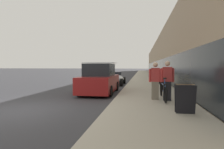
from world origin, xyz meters
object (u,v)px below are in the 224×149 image
at_px(person_bystander, 155,81).
at_px(cruiser_bike_middle, 160,80).
at_px(cruiser_bike_nearest, 162,82).
at_px(vintage_roadster_curbside, 114,79).
at_px(tandem_bicycle, 163,90).
at_px(bike_rack_hoop, 163,82).
at_px(person_rider, 167,81).
at_px(sandwich_board_sign, 185,99).
at_px(parked_sedan_curbside, 100,80).

xyz_separation_m(person_bystander, cruiser_bike_middle, (0.77, 7.06, -0.43)).
bearing_deg(cruiser_bike_nearest, vintage_roadster_curbside, 140.44).
relative_size(tandem_bicycle, bike_rack_hoop, 3.12).
height_order(person_rider, vintage_roadster_curbside, person_rider).
bearing_deg(cruiser_bike_nearest, tandem_bicycle, -94.66).
xyz_separation_m(tandem_bicycle, person_bystander, (-0.35, -0.14, 0.40)).
bearing_deg(sandwich_board_sign, tandem_bicycle, 99.02).
xyz_separation_m(sandwich_board_sign, parked_sedan_curbside, (-3.79, 5.08, 0.17)).
xyz_separation_m(person_rider, parked_sedan_curbside, (-3.52, 2.88, -0.22)).
distance_m(tandem_bicycle, vintage_roadster_curbside, 8.62).
bearing_deg(vintage_roadster_curbside, person_rider, -67.33).
height_order(cruiser_bike_nearest, vintage_roadster_curbside, vintage_roadster_curbside).
height_order(tandem_bicycle, person_rider, person_rider).
relative_size(person_rider, cruiser_bike_nearest, 0.95).
relative_size(person_bystander, sandwich_board_sign, 1.79).
height_order(bike_rack_hoop, cruiser_bike_middle, cruiser_bike_middle).
distance_m(cruiser_bike_middle, sandwich_board_sign, 9.45).
relative_size(person_rider, vintage_roadster_curbside, 0.40).
bearing_deg(cruiser_bike_nearest, person_bystander, -98.51).
bearing_deg(bike_rack_hoop, vintage_roadster_curbside, 127.74).
height_order(bike_rack_hoop, parked_sedan_curbside, parked_sedan_curbside).
relative_size(sandwich_board_sign, parked_sedan_curbside, 0.21).
height_order(bike_rack_hoop, cruiser_bike_nearest, cruiser_bike_nearest).
bearing_deg(sandwich_board_sign, cruiser_bike_middle, 89.88).
bearing_deg(person_bystander, tandem_bicycle, 21.10).
bearing_deg(bike_rack_hoop, cruiser_bike_middle, 87.89).
height_order(tandem_bicycle, cruiser_bike_nearest, tandem_bicycle).
distance_m(cruiser_bike_nearest, sandwich_board_sign, 7.40).
bearing_deg(person_bystander, cruiser_bike_middle, 83.75).
bearing_deg(cruiser_bike_nearest, person_rider, -92.96).
bearing_deg(tandem_bicycle, person_bystander, -158.90).
bearing_deg(bike_rack_hoop, cruiser_bike_nearest, 86.02).
height_order(person_rider, sandwich_board_sign, person_rider).
distance_m(cruiser_bike_nearest, cruiser_bike_middle, 2.05).
relative_size(person_bystander, cruiser_bike_middle, 0.94).
height_order(person_rider, cruiser_bike_middle, person_rider).
bearing_deg(tandem_bicycle, sandwich_board_sign, -80.98).
xyz_separation_m(person_rider, bike_rack_hoop, (0.16, 3.61, -0.32)).
bearing_deg(parked_sedan_curbside, person_rider, -39.32).
height_order(cruiser_bike_nearest, cruiser_bike_middle, cruiser_bike_nearest).
relative_size(person_rider, bike_rack_hoop, 1.96).
height_order(tandem_bicycle, vintage_roadster_curbside, tandem_bicycle).
xyz_separation_m(person_bystander, parked_sedan_curbside, (-3.04, 2.69, -0.19)).
distance_m(bike_rack_hoop, cruiser_bike_nearest, 1.60).
bearing_deg(vintage_roadster_curbside, parked_sedan_curbside, -90.66).
bearing_deg(bike_rack_hoop, person_bystander, -100.59).
xyz_separation_m(person_rider, sandwich_board_sign, (0.27, -2.20, -0.38)).
distance_m(cruiser_bike_nearest, parked_sedan_curbside, 4.44).
distance_m(person_bystander, cruiser_bike_nearest, 5.08).
relative_size(person_bystander, bike_rack_hoop, 1.91).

